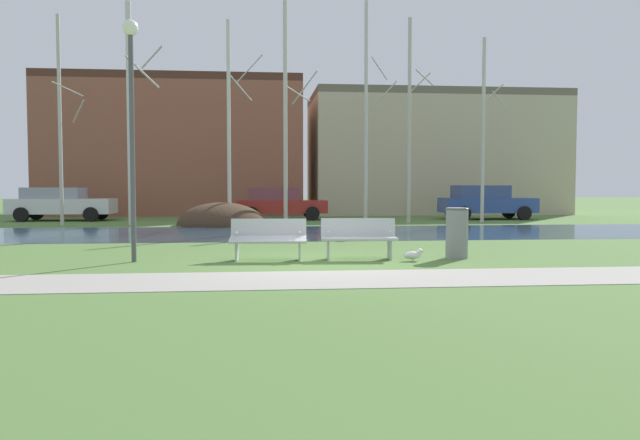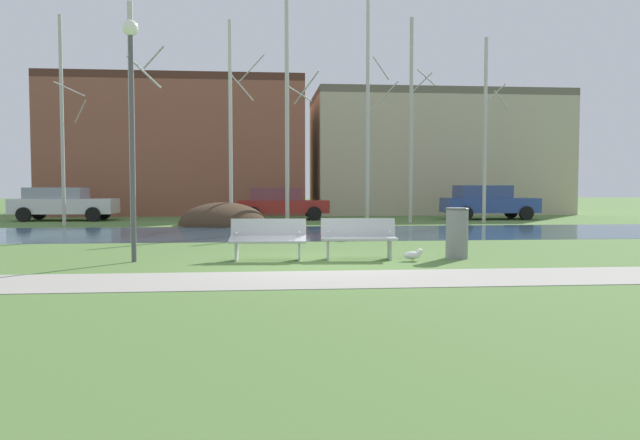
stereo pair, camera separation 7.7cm
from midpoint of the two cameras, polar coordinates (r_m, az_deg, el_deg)
ground_plane at (r=22.38m, az=-2.80°, el=-0.89°), size 120.00×120.00×0.00m
paved_path_strip at (r=10.48m, az=0.57°, el=-5.42°), size 60.00×2.01×0.01m
river_band at (r=20.85m, az=-2.58°, el=-1.17°), size 80.00×6.66×0.01m
soil_mound at (r=25.38m, az=-9.07°, el=-0.45°), size 3.56×3.45×1.82m
bench_left at (r=13.15m, az=-4.91°, el=-1.65°), size 1.63×0.67×0.87m
bench_right at (r=13.32m, az=3.39°, el=-1.58°), size 1.63×0.67×0.87m
trash_bin at (r=13.78m, az=12.23°, el=-1.10°), size 0.50×0.50×1.10m
seagull at (r=13.14m, az=8.33°, el=-3.16°), size 0.45×0.17×0.26m
streetlamp at (r=13.46m, az=-17.00°, el=10.50°), size 0.32×0.32×4.92m
birch_far_left at (r=26.42m, az=-22.70°, el=8.40°), size 1.03×1.84×8.15m
birch_left at (r=26.18m, az=-17.00°, el=9.43°), size 1.46×2.54×8.81m
birch_center_left at (r=25.29m, az=-8.34°, el=8.95°), size 1.44×2.28×8.11m
birch_center at (r=26.49m, az=-3.21°, el=9.83°), size 1.46×2.37×9.24m
birch_center_right at (r=26.43m, az=4.20°, el=9.82°), size 1.38×2.15×9.21m
birch_right at (r=26.85m, az=8.12°, el=9.07°), size 1.10×1.90×8.59m
birch_far_right at (r=27.74m, az=14.64°, el=8.02°), size 1.05×1.82×7.85m
parked_van_nearest_white at (r=30.51m, az=-22.69°, el=1.43°), size 4.51×2.04×1.50m
parked_sedan_second_red at (r=29.11m, az=-3.81°, el=1.56°), size 4.21×2.08×1.48m
parked_hatch_third_blue at (r=30.40m, az=14.78°, el=1.63°), size 4.33×2.12×1.59m
building_brick_low at (r=36.27m, az=-12.96°, el=6.41°), size 13.71×7.04×7.39m
building_beige_block at (r=37.28m, az=10.08°, el=5.92°), size 14.00×7.13×6.83m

